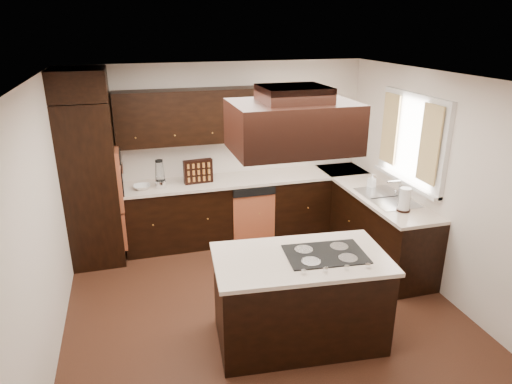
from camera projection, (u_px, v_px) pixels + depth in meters
floor at (262, 307)px, 5.12m from camera, size 4.20×4.20×0.02m
ceiling at (263, 78)px, 4.24m from camera, size 4.20×4.20×0.02m
wall_back at (221, 151)px, 6.58m from camera, size 4.20×0.02×2.50m
wall_front at (361, 327)px, 2.78m from camera, size 4.20×0.02×2.50m
wall_left at (40, 227)px, 4.14m from camera, size 0.02×4.20×2.50m
wall_right at (439, 185)px, 5.22m from camera, size 0.02×4.20×2.50m
oven_column at (92, 184)px, 5.83m from camera, size 0.65×0.75×2.12m
wall_oven_face at (120, 177)px, 5.90m from camera, size 0.05×0.62×0.78m
base_cabinets_back at (229, 211)px, 6.59m from camera, size 2.93×0.60×0.88m
base_cabinets_right at (369, 221)px, 6.23m from camera, size 0.60×2.40×0.88m
countertop_back at (229, 181)px, 6.42m from camera, size 2.93×0.63×0.04m
countertop_right at (371, 190)px, 6.07m from camera, size 0.63×2.40×0.04m
upper_cabinets at (191, 117)px, 6.12m from camera, size 2.00×0.34×0.72m
dishwasher_front at (254, 219)px, 6.42m from camera, size 0.60×0.05×0.72m
window_frame at (412, 140)px, 5.56m from camera, size 0.06×1.32×1.12m
window_pane at (414, 140)px, 5.57m from camera, size 0.00×1.20×1.00m
curtain_left at (430, 144)px, 5.15m from camera, size 0.02×0.34×0.90m
curtain_right at (390, 129)px, 5.91m from camera, size 0.02×0.34×0.90m
sink_rim at (387, 197)px, 5.75m from camera, size 0.52×0.84×0.01m
island at (299, 300)px, 4.46m from camera, size 1.66×1.01×0.88m
island_top at (301, 259)px, 4.30m from camera, size 1.73×1.07×0.04m
cooktop at (325, 254)px, 4.33m from camera, size 0.79×0.57×0.01m
range_hood at (293, 126)px, 3.89m from camera, size 1.05×0.72×0.42m
hood_duct at (294, 94)px, 3.80m from camera, size 0.55×0.50×0.13m
blender_base at (161, 184)px, 6.09m from camera, size 0.15×0.15×0.10m
blender_pitcher at (160, 171)px, 6.02m from camera, size 0.13×0.13×0.26m
spice_rack at (198, 171)px, 6.23m from camera, size 0.40×0.13×0.33m
mixing_bowl at (142, 187)px, 6.04m from camera, size 0.23×0.23×0.05m
soap_bottle at (372, 180)px, 6.08m from camera, size 0.11×0.11×0.19m
paper_towel at (404, 200)px, 5.29m from camera, size 0.14×0.14×0.28m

